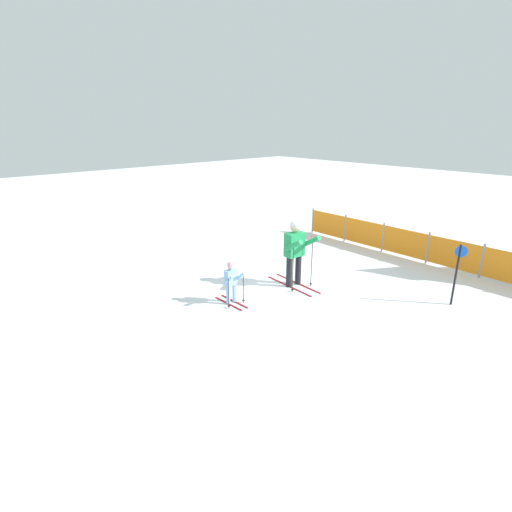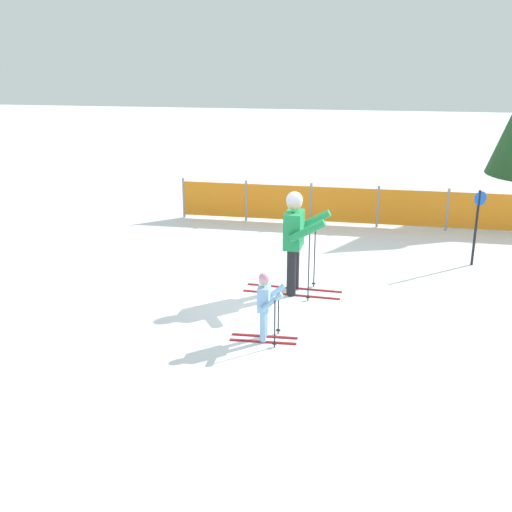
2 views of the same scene
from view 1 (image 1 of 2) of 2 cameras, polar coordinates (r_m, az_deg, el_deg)
The scene contains 5 objects.
ground_plane at distance 10.87m, azimuth 5.09°, elevation -4.27°, with size 60.00×60.00×0.00m, color white.
skier_adult at distance 10.53m, azimuth 5.64°, elevation 1.32°, with size 1.75×0.82×1.83m.
skier_child at distance 9.61m, azimuth -3.54°, elevation -3.39°, with size 1.00×0.53×1.07m.
safety_fence at distance 13.14m, azimuth 26.38°, elevation 0.23°, with size 11.17×0.47×1.01m.
trail_marker at distance 10.54m, azimuth 26.81°, elevation -1.60°, with size 0.25×0.16×1.52m.
Camera 1 is at (6.72, -7.42, 4.23)m, focal length 28.00 mm.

